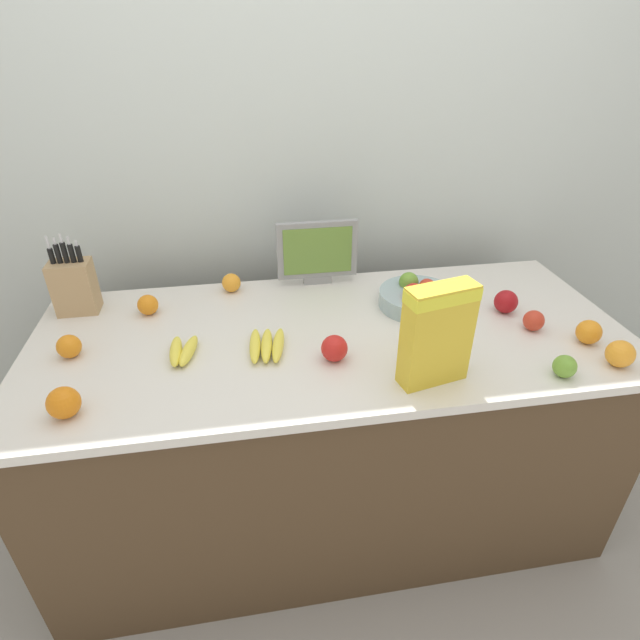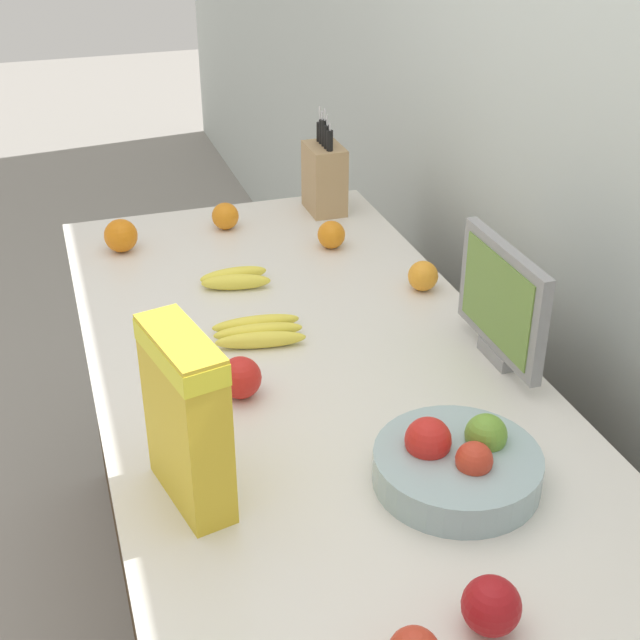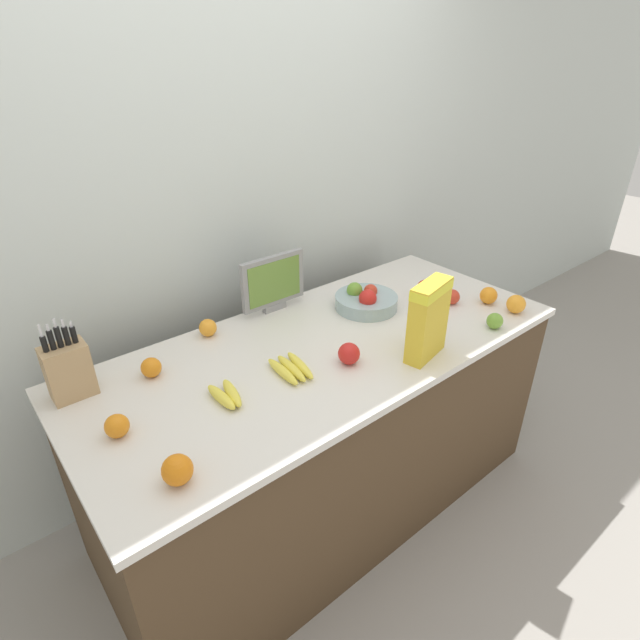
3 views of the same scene
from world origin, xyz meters
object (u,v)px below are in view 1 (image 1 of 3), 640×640
(small_monitor, at_px, (317,251))
(orange_by_cereal, at_px, (69,346))
(apple_middle, at_px, (534,321))
(apple_rightmost, at_px, (565,366))
(orange_front_center, at_px, (148,305))
(apple_near_bananas, at_px, (334,348))
(orange_near_bowl, at_px, (64,403))
(apple_rear, at_px, (506,302))
(knife_block, at_px, (74,286))
(cereal_box, at_px, (437,331))
(banana_bunch_left, at_px, (267,345))
(orange_front_left, at_px, (620,354))
(banana_bunch_right, at_px, (182,351))
(orange_mid_left, at_px, (231,283))
(orange_back_center, at_px, (589,332))
(fruit_bowl, at_px, (417,297))

(small_monitor, xyz_separation_m, orange_by_cereal, (-0.84, -0.38, -0.10))
(apple_middle, xyz_separation_m, apple_rightmost, (-0.05, -0.26, -0.00))
(orange_front_center, bearing_deg, apple_middle, -14.04)
(apple_near_bananas, xyz_separation_m, orange_near_bowl, (-0.75, -0.14, 0.00))
(apple_rear, relative_size, orange_near_bowl, 0.97)
(knife_block, height_order, cereal_box, cereal_box)
(banana_bunch_left, height_order, apple_near_bananas, apple_near_bananas)
(orange_front_left, bearing_deg, banana_bunch_right, 168.43)
(cereal_box, bearing_deg, banana_bunch_left, 140.97)
(orange_by_cereal, bearing_deg, apple_middle, -3.40)
(small_monitor, bearing_deg, orange_front_left, -40.87)
(banana_bunch_left, bearing_deg, orange_mid_left, 103.59)
(apple_rightmost, relative_size, orange_back_center, 0.86)
(apple_rightmost, bearing_deg, apple_near_bananas, 163.45)
(orange_back_center, bearing_deg, fruit_bowl, 145.27)
(banana_bunch_right, bearing_deg, apple_rear, 4.79)
(banana_bunch_left, relative_size, orange_near_bowl, 2.37)
(fruit_bowl, height_order, orange_by_cereal, fruit_bowl)
(fruit_bowl, distance_m, orange_front_center, 0.97)
(apple_rightmost, height_order, orange_near_bowl, orange_near_bowl)
(banana_bunch_left, relative_size, orange_front_center, 2.80)
(cereal_box, bearing_deg, apple_rear, 27.40)
(small_monitor, bearing_deg, orange_front_center, -167.24)
(banana_bunch_left, relative_size, apple_rear, 2.45)
(fruit_bowl, distance_m, apple_near_bananas, 0.46)
(apple_rightmost, bearing_deg, orange_by_cereal, 166.69)
(banana_bunch_right, bearing_deg, orange_by_cereal, 170.88)
(orange_mid_left, distance_m, orange_near_bowl, 0.79)
(apple_middle, relative_size, orange_front_center, 0.96)
(apple_rear, distance_m, orange_by_cereal, 1.47)
(banana_bunch_right, height_order, orange_by_cereal, orange_by_cereal)
(apple_near_bananas, bearing_deg, orange_front_center, 147.23)
(small_monitor, bearing_deg, orange_back_center, -35.63)
(apple_rear, distance_m, apple_rightmost, 0.38)
(apple_rear, bearing_deg, small_monitor, 151.60)
(orange_back_center, height_order, orange_front_center, orange_back_center)
(orange_front_left, bearing_deg, orange_mid_left, 149.13)
(apple_middle, height_order, orange_back_center, orange_back_center)
(apple_rightmost, bearing_deg, orange_mid_left, 143.41)
(banana_bunch_left, bearing_deg, small_monitor, 62.07)
(orange_by_cereal, bearing_deg, orange_front_left, -11.06)
(apple_middle, xyz_separation_m, orange_back_center, (0.13, -0.10, 0.00))
(banana_bunch_right, xyz_separation_m, orange_front_center, (-0.14, 0.29, 0.02))
(apple_near_bananas, bearing_deg, cereal_box, -28.97)
(banana_bunch_left, height_order, orange_back_center, orange_back_center)
(banana_bunch_right, bearing_deg, cereal_box, -18.38)
(banana_bunch_left, xyz_separation_m, apple_rear, (0.86, 0.10, 0.02))
(fruit_bowl, xyz_separation_m, orange_near_bowl, (-1.11, -0.42, 0.01))
(apple_rightmost, height_order, orange_back_center, orange_back_center)
(banana_bunch_right, relative_size, apple_middle, 2.43)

